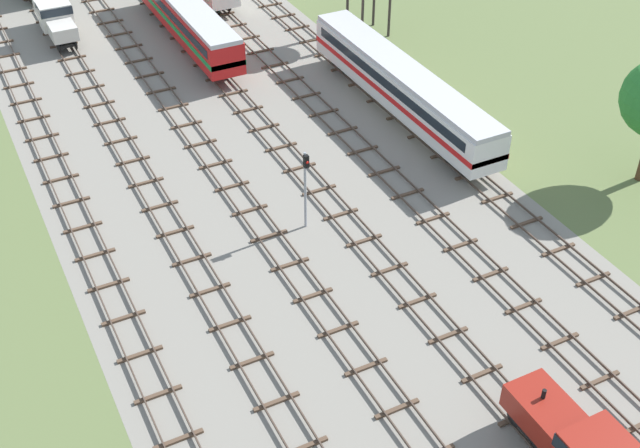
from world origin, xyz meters
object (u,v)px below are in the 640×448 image
(diesel_railcar_centre_mid, at_px, (185,15))
(passenger_coach_right_near, at_px, (401,84))
(signal_post_nearest, at_px, (306,181))
(shunter_loco_left_midfar, at_px, (55,17))

(diesel_railcar_centre_mid, bearing_deg, passenger_coach_right_near, -62.97)
(diesel_railcar_centre_mid, distance_m, signal_post_nearest, 28.79)
(shunter_loco_left_midfar, relative_size, signal_post_nearest, 1.57)
(passenger_coach_right_near, xyz_separation_m, signal_post_nearest, (-12.38, -9.26, 0.80))
(passenger_coach_right_near, relative_size, shunter_loco_left_midfar, 2.60)
(passenger_coach_right_near, distance_m, signal_post_nearest, 15.48)
(diesel_railcar_centre_mid, xyz_separation_m, shunter_loco_left_midfar, (-9.90, 6.21, -0.59))
(shunter_loco_left_midfar, height_order, signal_post_nearest, signal_post_nearest)
(passenger_coach_right_near, bearing_deg, shunter_loco_left_midfar, 127.70)
(diesel_railcar_centre_mid, distance_m, shunter_loco_left_midfar, 11.70)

